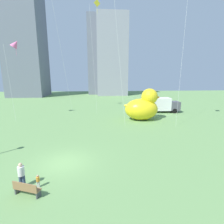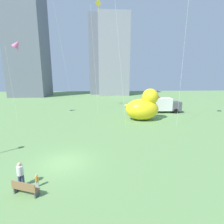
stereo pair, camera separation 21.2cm
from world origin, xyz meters
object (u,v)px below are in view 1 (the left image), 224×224
person_child (38,180)px  box_truck (161,105)px  giant_inflatable_duck (143,107)px  kite_yellow (96,11)px  kite_pink (15,44)px  park_bench (26,189)px  person_adult (21,174)px

person_child → box_truck: (16.11, 22.01, 0.98)m
giant_inflatable_duck → kite_yellow: bearing=134.0°
person_child → kite_pink: kite_pink is taller
park_bench → person_child: size_ratio=2.00×
park_bench → person_child: bearing=62.5°
person_adult → kite_yellow: size_ratio=0.08×
person_child → kite_pink: 23.92m
person_child → box_truck: 27.29m
park_bench → person_adult: 1.16m
kite_yellow → park_bench: bearing=-99.5°
kite_pink → kite_yellow: bearing=21.1°
giant_inflatable_duck → person_child: bearing=-123.5°
person_child → kite_yellow: bearing=81.2°
giant_inflatable_duck → kite_yellow: 19.33m
park_bench → box_truck: bearing=54.1°
kite_pink → kite_yellow: (12.64, 4.88, 6.62)m
person_adult → person_child: 1.11m
kite_yellow → giant_inflatable_duck: bearing=-46.0°
park_bench → kite_pink: 24.39m
person_adult → kite_yellow: bearing=78.7°
park_bench → person_adult: (-0.62, 0.89, 0.43)m
park_bench → box_truck: 28.14m
person_adult → kite_yellow: (4.74, 23.82, 17.56)m
person_adult → person_child: (1.02, -0.12, -0.44)m
person_child → kite_pink: size_ratio=0.07×
giant_inflatable_duck → box_truck: bearing=46.8°
kite_pink → park_bench: bearing=-66.8°
box_truck → kite_pink: (-25.02, -2.95, 10.39)m
giant_inflatable_duck → kite_yellow: kite_yellow is taller
person_adult → kite_pink: bearing=112.6°
person_child → box_truck: bearing=53.8°
park_bench → person_child: 0.86m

